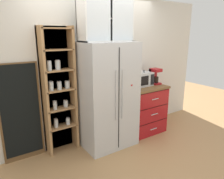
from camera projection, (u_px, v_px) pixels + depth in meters
The scene contains 13 objects.
ground_plane at pixel (108, 143), 3.77m from camera, with size 10.76×10.76×0.00m, color tan.
wall_back_cream at pixel (95, 70), 3.76m from camera, with size 5.05×0.10×2.55m, color silver.
refrigerator at pixel (107, 95), 3.54m from camera, with size 0.90×0.70×1.77m.
pantry_shelf_column at pixel (58, 90), 3.34m from camera, with size 0.54×0.25×2.02m.
counter_cabinet at pixel (143, 108), 4.15m from camera, with size 0.78×0.64×0.93m.
microwave at pixel (140, 79), 4.00m from camera, with size 0.44×0.33×0.26m.
coffee_maker at pixel (154, 76), 4.14m from camera, with size 0.17×0.20×0.31m.
mug_navy at pixel (146, 84), 3.97m from camera, with size 0.11×0.08×0.09m.
mug_red at pixel (145, 83), 4.00m from camera, with size 0.12×0.08×0.10m.
bottle_clear at pixel (144, 79), 4.01m from camera, with size 0.06×0.06×0.30m.
bottle_cobalt at pixel (144, 79), 4.00m from camera, with size 0.06×0.06×0.27m.
upper_cabinet at pixel (105, 19), 3.27m from camera, with size 0.86×0.32×0.69m.
chalkboard_menu at pixel (21, 113), 3.12m from camera, with size 0.60×0.04×1.51m.
Camera 1 is at (-1.82, -2.86, 1.90)m, focal length 33.61 mm.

